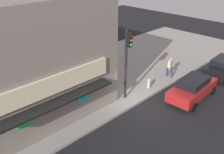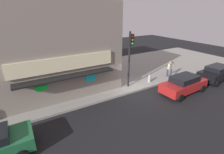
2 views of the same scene
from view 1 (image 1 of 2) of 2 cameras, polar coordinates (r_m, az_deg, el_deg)
name	(u,v)px [view 1 (image 1 of 2)]	position (r m, az deg, el deg)	size (l,w,h in m)	color
ground_plane	(140,104)	(17.85, 6.37, -6.10)	(55.00, 55.00, 0.00)	black
sidewalk	(92,79)	(21.06, -4.73, -0.40)	(36.67, 10.58, 0.18)	gray
corner_building	(12,52)	(17.23, -22.09, 5.25)	(9.98, 10.22, 7.42)	gray
traffic_light	(127,56)	(16.67, 3.53, 4.84)	(0.32, 0.58, 5.08)	black
fire_hydrant	(149,83)	(19.45, 8.46, -1.46)	(0.52, 0.28, 0.78)	#B2B2B7
pedestrian	(170,66)	(21.30, 13.20, 2.43)	(0.63, 0.60, 1.74)	navy
potted_plant_by_doorway	(87,95)	(17.61, -5.67, -4.14)	(0.57, 0.57, 0.88)	brown
potted_plant_by_window	(22,122)	(15.60, -19.96, -9.74)	(0.72, 0.72, 1.02)	brown
parked_car_red	(193,88)	(18.92, 18.05, -2.44)	(4.58, 2.18, 1.60)	#AD1E1E
parked_car_black	(223,66)	(23.57, 24.17, 2.23)	(4.58, 2.26, 1.57)	black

